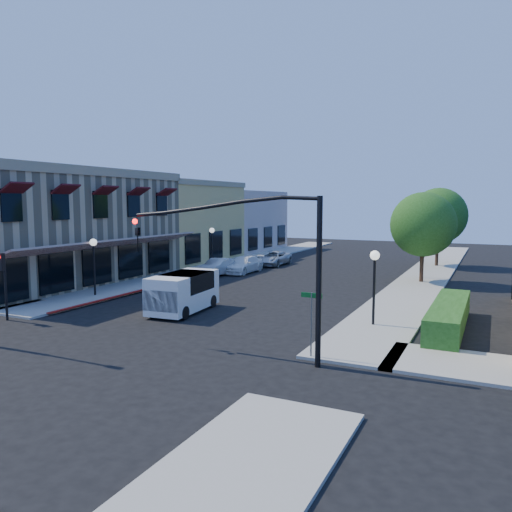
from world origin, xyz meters
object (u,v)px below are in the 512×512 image
at_px(street_tree_b, 438,216).
at_px(parked_car_d, 273,258).
at_px(lamppost_left_near, 94,252).
at_px(lamppost_right_far, 422,243).
at_px(lamppost_right_near, 375,269).
at_px(white_van, 183,290).
at_px(lamppost_left_far, 212,237).
at_px(street_name_sign, 311,314).
at_px(signal_mast_arm, 263,249).
at_px(parked_car_a, 183,283).
at_px(parked_car_c, 243,265).
at_px(parked_car_b, 218,267).
at_px(street_tree_a, 423,224).
at_px(secondary_signal, 3,274).

height_order(street_tree_b, parked_car_d, street_tree_b).
relative_size(lamppost_left_near, lamppost_right_far, 1.00).
xyz_separation_m(lamppost_right_near, white_van, (-9.73, -1.22, -1.56)).
bearing_deg(street_tree_b, lamppost_left_far, -149.97).
distance_m(lamppost_right_near, parked_car_d, 22.98).
bearing_deg(lamppost_left_near, lamppost_left_far, 90.00).
height_order(street_name_sign, lamppost_right_far, lamppost_right_far).
relative_size(signal_mast_arm, parked_car_a, 2.49).
bearing_deg(lamppost_left_far, white_van, -64.47).
xyz_separation_m(street_tree_b, parked_car_c, (-13.85, -10.83, -3.88)).
bearing_deg(parked_car_a, street_name_sign, -43.91).
relative_size(lamppost_left_near, parked_car_b, 0.88).
distance_m(lamppost_left_far, lamppost_right_far, 17.12).
bearing_deg(street_tree_a, lamppost_left_near, -141.02).
distance_m(lamppost_right_far, parked_car_c, 14.00).
bearing_deg(white_van, lamppost_left_far, 115.53).
bearing_deg(white_van, parked_car_d, 100.19).
relative_size(lamppost_left_far, parked_car_b, 0.88).
bearing_deg(parked_car_b, parked_car_d, 81.20).
relative_size(lamppost_left_far, parked_car_c, 0.78).
height_order(street_tree_b, lamppost_left_far, street_tree_b).
height_order(lamppost_right_far, parked_car_b, lamppost_right_far).
xyz_separation_m(parked_car_a, parked_car_c, (-0.25, 9.17, 0.12)).
bearing_deg(parked_car_a, lamppost_left_near, -138.13).
height_order(street_tree_a, parked_car_c, street_tree_a).
relative_size(lamppost_right_far, parked_car_c, 0.78).
bearing_deg(secondary_signal, lamppost_right_far, 53.86).
xyz_separation_m(street_tree_a, parked_car_b, (-15.00, -3.00, -3.53)).
bearing_deg(parked_car_c, secondary_signal, -96.83).
distance_m(lamppost_left_far, lamppost_right_near, 22.02).
height_order(street_tree_a, parked_car_d, street_tree_a).
height_order(street_tree_a, lamppost_left_far, street_tree_a).
bearing_deg(lamppost_left_far, street_name_sign, -51.06).
height_order(lamppost_right_near, parked_car_b, lamppost_right_near).
relative_size(street_name_sign, white_van, 0.53).
distance_m(street_tree_b, lamppost_left_far, 20.06).
height_order(signal_mast_arm, lamppost_right_near, signal_mast_arm).
bearing_deg(parked_car_d, parked_car_b, -100.78).
bearing_deg(secondary_signal, street_tree_b, 61.23).
bearing_deg(white_van, lamppost_left_near, 170.47).
bearing_deg(street_tree_b, white_van, -111.69).
distance_m(secondary_signal, lamppost_right_far, 27.98).
bearing_deg(street_tree_b, lamppost_left_near, -125.79).
xyz_separation_m(street_tree_a, lamppost_left_near, (-17.30, -14.00, -1.46)).
relative_size(parked_car_b, parked_car_d, 0.87).
xyz_separation_m(secondary_signal, street_name_sign, (15.50, 0.79, -0.62)).
xyz_separation_m(street_tree_a, lamppost_left_far, (-17.30, 0.00, -1.46)).
height_order(secondary_signal, parked_car_d, secondary_signal).
bearing_deg(parked_car_a, parked_car_b, 95.94).
relative_size(street_tree_a, parked_car_c, 1.41).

